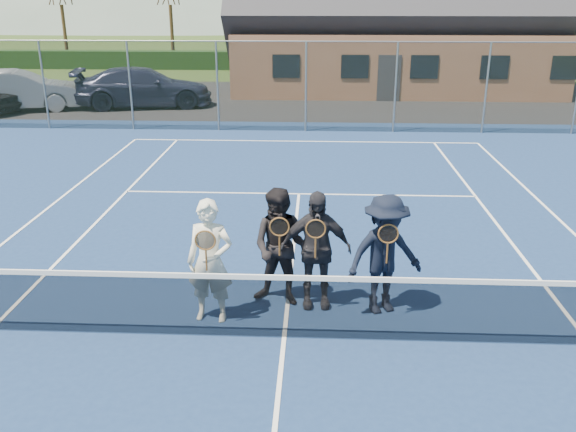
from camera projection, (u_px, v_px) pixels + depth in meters
The scene contains 14 objects.
ground at pixel (309, 101), 27.12m from camera, with size 220.00×220.00×0.00m, color #2D4217.
court_surface at pixel (284, 338), 8.34m from camera, with size 30.00×30.00×0.02m, color navy.
tarmac_carpark at pixel (219, 100), 27.30m from camera, with size 40.00×12.00×0.01m, color black.
hedge_row at pixel (312, 61), 38.19m from camera, with size 40.00×1.20×1.10m, color black.
car_b at pixel (19, 91), 24.48m from camera, with size 1.70×4.89×1.61m, color gray.
car_c at pixel (144, 87), 25.36m from camera, with size 2.27×5.59×1.62m, color #1C1F38.
court_markings at pixel (284, 337), 8.34m from camera, with size 11.03×23.83×0.01m.
tennis_net at pixel (284, 304), 8.16m from camera, with size 11.68×0.08×1.10m.
perimeter_fence at pixel (306, 87), 20.49m from camera, with size 30.07×0.07×3.02m.
clubhouse at pixel (394, 5), 29.32m from camera, with size 15.60×8.20×7.70m.
player_a at pixel (210, 261), 8.53m from camera, with size 0.69×0.53×1.80m.
player_b at pixel (281, 247), 9.01m from camera, with size 1.01×0.87×1.80m.
player_c at pixel (315, 250), 8.93m from camera, with size 1.08×0.53×1.80m.
player_d at pixel (385, 255), 8.76m from camera, with size 1.33×1.04×1.80m.
Camera 1 is at (0.40, -7.25, 4.44)m, focal length 38.00 mm.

